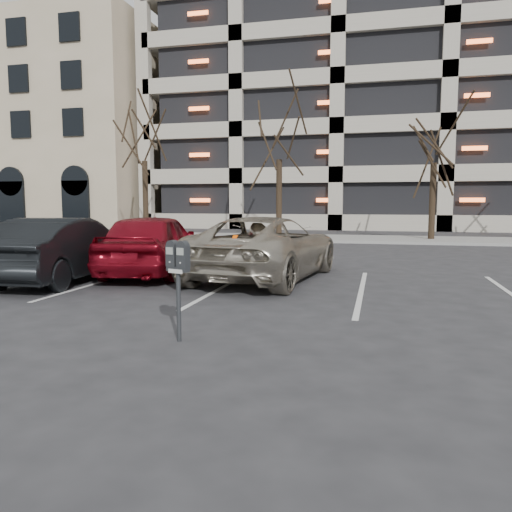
{
  "coord_description": "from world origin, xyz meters",
  "views": [
    {
      "loc": [
        1.71,
        -7.68,
        1.75
      ],
      "look_at": [
        0.04,
        -0.93,
        1.0
      ],
      "focal_mm": 35.0,
      "sensor_mm": 36.0,
      "label": 1
    }
  ],
  "objects_px": {
    "parking_meter": "(178,266)",
    "tree_b": "(279,110)",
    "tree_a": "(144,114)",
    "car_red": "(154,244)",
    "tree_c": "(436,114)",
    "car_dark": "(64,250)",
    "suv_silver": "(265,248)"
  },
  "relations": [
    {
      "from": "tree_a",
      "to": "tree_b",
      "type": "relative_size",
      "value": 1.02
    },
    {
      "from": "tree_b",
      "to": "car_dark",
      "type": "height_order",
      "value": "tree_b"
    },
    {
      "from": "tree_c",
      "to": "parking_meter",
      "type": "height_order",
      "value": "tree_c"
    },
    {
      "from": "suv_silver",
      "to": "car_red",
      "type": "distance_m",
      "value": 2.78
    },
    {
      "from": "tree_c",
      "to": "car_dark",
      "type": "height_order",
      "value": "tree_c"
    },
    {
      "from": "tree_b",
      "to": "car_red",
      "type": "xyz_separation_m",
      "value": [
        -0.6,
        -12.57,
        -5.33
      ]
    },
    {
      "from": "suv_silver",
      "to": "parking_meter",
      "type": "bearing_deg",
      "value": 98.54
    },
    {
      "from": "tree_a",
      "to": "parking_meter",
      "type": "height_order",
      "value": "tree_a"
    },
    {
      "from": "suv_silver",
      "to": "car_dark",
      "type": "xyz_separation_m",
      "value": [
        -4.26,
        -1.46,
        -0.01
      ]
    },
    {
      "from": "tree_a",
      "to": "car_red",
      "type": "relative_size",
      "value": 1.94
    },
    {
      "from": "tree_b",
      "to": "suv_silver",
      "type": "bearing_deg",
      "value": -80.13
    },
    {
      "from": "tree_a",
      "to": "tree_c",
      "type": "bearing_deg",
      "value": 0.0
    },
    {
      "from": "tree_c",
      "to": "parking_meter",
      "type": "distance_m",
      "value": 19.12
    },
    {
      "from": "car_red",
      "to": "tree_c",
      "type": "bearing_deg",
      "value": -130.55
    },
    {
      "from": "car_red",
      "to": "suv_silver",
      "type": "bearing_deg",
      "value": 170.81
    },
    {
      "from": "tree_a",
      "to": "car_red",
      "type": "distance_m",
      "value": 15.12
    },
    {
      "from": "tree_b",
      "to": "tree_c",
      "type": "relative_size",
      "value": 1.08
    },
    {
      "from": "tree_b",
      "to": "car_dark",
      "type": "relative_size",
      "value": 1.96
    },
    {
      "from": "tree_a",
      "to": "suv_silver",
      "type": "height_order",
      "value": "tree_a"
    },
    {
      "from": "tree_b",
      "to": "suv_silver",
      "type": "xyz_separation_m",
      "value": [
        2.19,
        -12.56,
        -5.37
      ]
    },
    {
      "from": "parking_meter",
      "to": "tree_b",
      "type": "bearing_deg",
      "value": 114.93
    },
    {
      "from": "tree_b",
      "to": "car_red",
      "type": "relative_size",
      "value": 1.9
    },
    {
      "from": "suv_silver",
      "to": "car_dark",
      "type": "bearing_deg",
      "value": 26.28
    },
    {
      "from": "parking_meter",
      "to": "tree_c",
      "type": "bearing_deg",
      "value": 92.94
    },
    {
      "from": "tree_c",
      "to": "parking_meter",
      "type": "bearing_deg",
      "value": -104.71
    },
    {
      "from": "suv_silver",
      "to": "car_red",
      "type": "relative_size",
      "value": 1.22
    },
    {
      "from": "tree_a",
      "to": "suv_silver",
      "type": "xyz_separation_m",
      "value": [
        9.19,
        -12.56,
        -5.49
      ]
    },
    {
      "from": "tree_b",
      "to": "parking_meter",
      "type": "relative_size",
      "value": 6.74
    },
    {
      "from": "tree_c",
      "to": "suv_silver",
      "type": "bearing_deg",
      "value": -110.97
    },
    {
      "from": "car_dark",
      "to": "car_red",
      "type": "bearing_deg",
      "value": -139.9
    },
    {
      "from": "tree_a",
      "to": "parking_meter",
      "type": "relative_size",
      "value": 6.87
    },
    {
      "from": "tree_a",
      "to": "car_red",
      "type": "xyz_separation_m",
      "value": [
        6.4,
        -12.57,
        -5.45
      ]
    }
  ]
}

